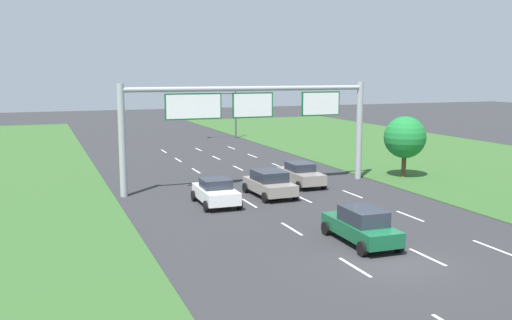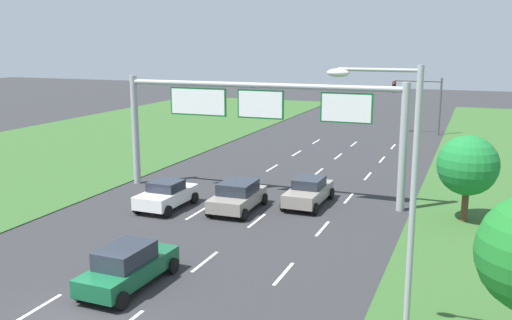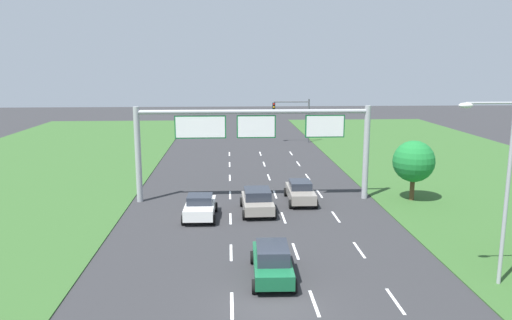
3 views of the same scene
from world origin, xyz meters
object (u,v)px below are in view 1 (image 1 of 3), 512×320
object	(u,v)px
car_mid_lane	(361,226)
sign_gantry	(251,114)
car_near_red	(270,183)
roadside_tree_mid	(405,137)
traffic_light_mast	(220,106)
car_far_ahead	(300,174)
car_lead_silver	(216,192)

from	to	relation	value
car_mid_lane	sign_gantry	xyz separation A→B (m)	(-0.13, 13.85, 4.13)
car_near_red	roadside_tree_mid	size ratio (longest dim) A/B	0.95
traffic_light_mast	roadside_tree_mid	xyz separation A→B (m)	(5.19, -28.24, -0.90)
sign_gantry	traffic_light_mast	size ratio (longest dim) A/B	3.08
car_far_ahead	sign_gantry	size ratio (longest dim) A/B	0.26
traffic_light_mast	roadside_tree_mid	distance (m)	28.73
car_mid_lane	car_far_ahead	size ratio (longest dim) A/B	1.01
car_near_red	traffic_light_mast	world-z (taller)	traffic_light_mast
car_far_ahead	sign_gantry	world-z (taller)	sign_gantry
car_near_red	car_lead_silver	world-z (taller)	car_near_red
car_near_red	car_lead_silver	distance (m)	3.99
car_lead_silver	car_far_ahead	distance (m)	7.97
car_near_red	car_far_ahead	world-z (taller)	car_near_red
car_near_red	car_far_ahead	bearing A→B (deg)	35.39
traffic_light_mast	roadside_tree_mid	world-z (taller)	traffic_light_mast
sign_gantry	car_lead_silver	bearing A→B (deg)	-131.54
car_far_ahead	sign_gantry	distance (m)	5.40
car_lead_silver	sign_gantry	xyz separation A→B (m)	(3.79, 4.28, 4.18)
sign_gantry	traffic_light_mast	world-z (taller)	sign_gantry
car_lead_silver	car_mid_lane	distance (m)	10.34
car_lead_silver	traffic_light_mast	distance (m)	33.41
car_mid_lane	car_far_ahead	world-z (taller)	car_mid_lane
car_near_red	car_mid_lane	size ratio (longest dim) A/B	0.95
car_mid_lane	car_near_red	bearing A→B (deg)	91.88
car_far_ahead	roadside_tree_mid	size ratio (longest dim) A/B	1.00
car_mid_lane	traffic_light_mast	size ratio (longest dim) A/B	0.81
car_lead_silver	car_mid_lane	size ratio (longest dim) A/B	0.89
car_near_red	sign_gantry	bearing A→B (deg)	89.44
car_far_ahead	roadside_tree_mid	xyz separation A→B (m)	(8.32, -0.14, 2.19)
sign_gantry	traffic_light_mast	bearing A→B (deg)	76.68
car_lead_silver	roadside_tree_mid	world-z (taller)	roadside_tree_mid
car_near_red	traffic_light_mast	bearing A→B (deg)	76.68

